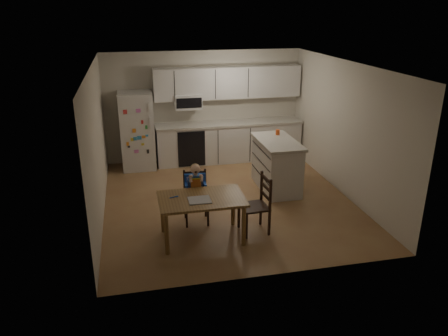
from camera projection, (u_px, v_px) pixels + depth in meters
The scene contains 10 objects.
room at pixel (222, 129), 8.20m from camera, with size 4.52×5.01×2.51m.
refrigerator at pixel (137, 131), 9.56m from camera, with size 0.72×0.70×1.70m, color silver.
kitchen_run at pixel (227, 123), 10.05m from camera, with size 3.37×0.62×2.15m.
kitchen_island at pixel (276, 165), 8.55m from camera, with size 0.71×1.35×0.99m.
red_cup at pixel (278, 132), 8.73m from camera, with size 0.08×0.08×0.10m, color #DC4F19.
dining_table at pixel (202, 203), 6.64m from camera, with size 1.30×0.84×0.70m.
napkin at pixel (199, 200), 6.51m from camera, with size 0.33×0.29×0.01m, color #A6A6AB.
toddler_spoon at pixel (173, 197), 6.61m from camera, with size 0.02×0.02×0.12m, color blue.
chair_booster at pixel (196, 187), 7.20m from camera, with size 0.41×0.41×1.03m.
chair_side at pixel (260, 200), 6.91m from camera, with size 0.45×0.45×0.95m.
Camera 1 is at (-1.67, -7.29, 3.44)m, focal length 35.00 mm.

